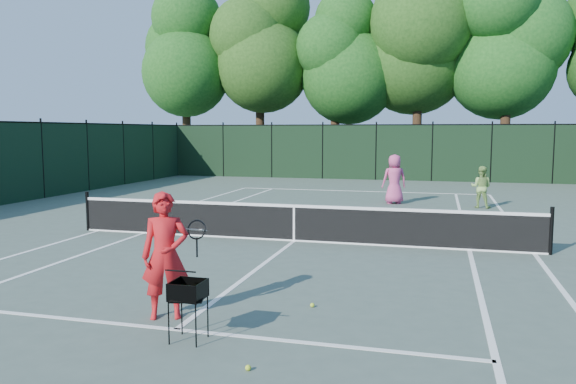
% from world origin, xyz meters
% --- Properties ---
extents(ground, '(90.00, 90.00, 0.00)m').
position_xyz_m(ground, '(0.00, 0.00, 0.00)').
color(ground, '#46554B').
rests_on(ground, ground).
extents(sideline_doubles_left, '(0.10, 23.77, 0.01)m').
position_xyz_m(sideline_doubles_left, '(-5.49, 0.00, 0.00)').
color(sideline_doubles_left, white).
rests_on(sideline_doubles_left, ground).
extents(sideline_doubles_right, '(0.10, 23.77, 0.01)m').
position_xyz_m(sideline_doubles_right, '(5.49, 0.00, 0.00)').
color(sideline_doubles_right, white).
rests_on(sideline_doubles_right, ground).
extents(sideline_singles_left, '(0.10, 23.77, 0.01)m').
position_xyz_m(sideline_singles_left, '(-4.12, 0.00, 0.00)').
color(sideline_singles_left, white).
rests_on(sideline_singles_left, ground).
extents(sideline_singles_right, '(0.10, 23.77, 0.01)m').
position_xyz_m(sideline_singles_right, '(4.12, 0.00, 0.00)').
color(sideline_singles_right, white).
rests_on(sideline_singles_right, ground).
extents(baseline_far, '(10.97, 0.10, 0.01)m').
position_xyz_m(baseline_far, '(0.00, 11.88, 0.00)').
color(baseline_far, white).
rests_on(baseline_far, ground).
extents(service_line_near, '(8.23, 0.10, 0.01)m').
position_xyz_m(service_line_near, '(0.00, -6.40, 0.00)').
color(service_line_near, white).
rests_on(service_line_near, ground).
extents(service_line_far, '(8.23, 0.10, 0.01)m').
position_xyz_m(service_line_far, '(0.00, 6.40, 0.00)').
color(service_line_far, white).
rests_on(service_line_far, ground).
extents(center_service_line, '(0.10, 12.80, 0.01)m').
position_xyz_m(center_service_line, '(0.00, 0.00, 0.00)').
color(center_service_line, white).
rests_on(center_service_line, ground).
extents(tennis_net, '(11.69, 0.09, 1.06)m').
position_xyz_m(tennis_net, '(0.00, 0.00, 0.48)').
color(tennis_net, black).
rests_on(tennis_net, ground).
extents(fence_far, '(24.00, 0.05, 3.00)m').
position_xyz_m(fence_far, '(0.00, 18.00, 1.50)').
color(fence_far, black).
rests_on(fence_far, ground).
extents(tree_0, '(6.40, 6.40, 13.14)m').
position_xyz_m(tree_0, '(-13.00, 21.50, 8.16)').
color(tree_0, black).
rests_on(tree_0, ground).
extents(tree_1, '(6.80, 6.80, 13.98)m').
position_xyz_m(tree_1, '(-8.00, 22.00, 8.69)').
color(tree_1, black).
rests_on(tree_1, ground).
extents(tree_2, '(6.00, 6.00, 12.40)m').
position_xyz_m(tree_2, '(-3.00, 21.80, 7.73)').
color(tree_2, black).
rests_on(tree_2, ground).
extents(tree_3, '(7.00, 7.00, 14.45)m').
position_xyz_m(tree_3, '(2.00, 22.30, 9.01)').
color(tree_3, black).
rests_on(tree_3, ground).
extents(tree_4, '(6.20, 6.20, 12.97)m').
position_xyz_m(tree_4, '(7.00, 21.60, 8.14)').
color(tree_4, black).
rests_on(tree_4, ground).
extents(coach, '(0.81, 0.90, 1.84)m').
position_xyz_m(coach, '(-0.36, -5.97, 0.92)').
color(coach, red).
rests_on(coach, ground).
extents(player_pink, '(1.04, 0.86, 1.83)m').
position_xyz_m(player_pink, '(1.80, 7.91, 0.92)').
color(player_pink, '#C4457D').
rests_on(player_pink, ground).
extents(player_green, '(0.83, 0.71, 1.47)m').
position_xyz_m(player_green, '(4.83, 7.53, 0.74)').
color(player_green, '#88B45A').
rests_on(player_green, ground).
extents(ball_hopper, '(0.50, 0.50, 0.79)m').
position_xyz_m(ball_hopper, '(0.34, -6.72, 0.66)').
color(ball_hopper, black).
rests_on(ball_hopper, ground).
extents(loose_ball_near_cart, '(0.07, 0.07, 0.07)m').
position_xyz_m(loose_ball_near_cart, '(1.38, -7.39, 0.03)').
color(loose_ball_near_cart, '#B4D02A').
rests_on(loose_ball_near_cart, ground).
extents(loose_ball_midcourt, '(0.07, 0.07, 0.07)m').
position_xyz_m(loose_ball_midcourt, '(1.58, -4.96, 0.03)').
color(loose_ball_midcourt, '#B4D32B').
rests_on(loose_ball_midcourt, ground).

